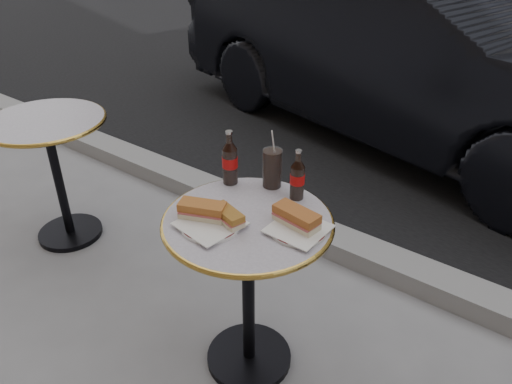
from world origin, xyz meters
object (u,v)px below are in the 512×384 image
Objects in this scene: cola_glass at (272,168)px; cola_bottle_right at (298,175)px; plate_left at (210,225)px; parked_car at (417,52)px; bistro_table at (248,296)px; cola_bottle_left at (230,157)px; plate_right at (298,230)px.

cola_bottle_right is at bearing -8.52° from cola_glass.
parked_car reaches higher than plate_left.
bistro_table is 0.52m from cola_bottle_right.
cola_bottle_right is (0.28, 0.06, -0.01)m from cola_bottle_left.
plate_left is 2.75m from parked_car.
cola_bottle_right is 1.27× the size of cola_glass.
plate_left is 0.37m from cola_glass.
plate_right is 0.05× the size of parked_car.
bistro_table is 0.51m from cola_glass.
cola_bottle_left is 0.17m from cola_glass.
cola_bottle_right is (0.06, 0.23, 0.47)m from bistro_table.
cola_glass reaches higher than plate_left.
plate_left is at bearing -111.64° from cola_bottle_right.
cola_glass is (0.01, 0.36, 0.07)m from plate_left.
plate_left is 1.31× the size of cola_glass.
plate_right is (0.26, 0.16, -0.00)m from plate_left.
plate_left is 0.05× the size of parked_car.
cola_bottle_left is 0.05× the size of parked_car.
bistro_table is at bearing -105.39° from cola_bottle_right.
parked_car is at bearing 96.47° from plate_left.
parked_car reaches higher than cola_glass.
plate_right is (0.19, 0.04, 0.37)m from bistro_table.
cola_bottle_right is (-0.13, 0.18, 0.10)m from plate_right.
plate_right is 0.43m from cola_bottle_left.
bistro_table is 3.62× the size of cola_bottle_right.
plate_right is at bearing 12.78° from bistro_table.
cola_bottle_right is 0.13m from cola_glass.
cola_bottle_right is 2.43m from parked_car.
cola_bottle_right is at bearing -155.68° from parked_car.
plate_left is 0.31m from plate_right.
plate_left is at bearing -159.77° from parked_car.
cola_bottle_left is (-0.14, 0.28, 0.11)m from plate_left.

